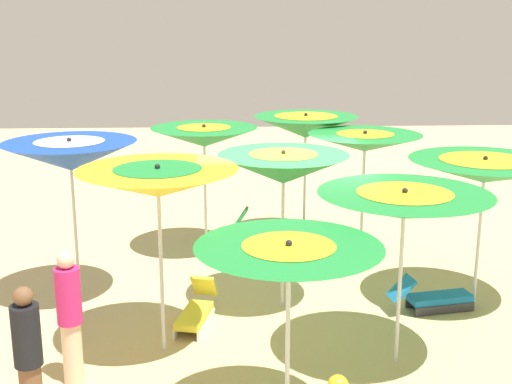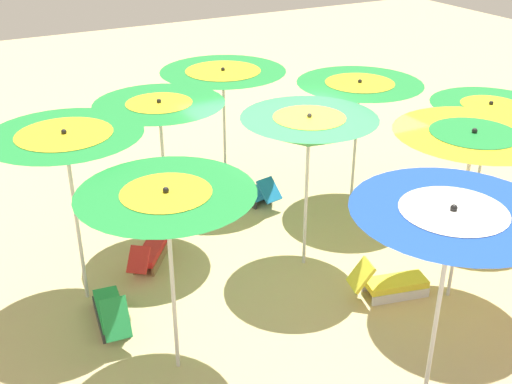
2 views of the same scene
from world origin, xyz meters
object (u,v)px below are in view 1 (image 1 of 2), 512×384
beach_umbrella_1 (204,137)px  beachgoer_1 (28,357)px  beach_umbrella_2 (70,156)px  lounger_1 (264,232)px  beach_umbrella_5 (158,182)px  beach_umbrella_8 (289,261)px  beach_umbrella_4 (283,168)px  lounger_3 (196,312)px  beach_umbrella_7 (404,205)px  beach_umbrella_6 (485,171)px  beach_umbrella_3 (365,143)px  lounger_2 (434,298)px  beach_umbrella_0 (306,126)px  beachgoer_0 (70,315)px  lounger_0 (333,248)px

beach_umbrella_1 → beachgoer_1: bearing=-16.6°
beach_umbrella_2 → lounger_1: size_ratio=2.08×
beach_umbrella_5 → beach_umbrella_8: bearing=37.5°
beach_umbrella_4 → lounger_3: (0.63, -1.29, -1.97)m
beach_umbrella_1 → beach_umbrella_7: bearing=30.0°
beach_umbrella_5 → beach_umbrella_4: bearing=129.1°
beach_umbrella_6 → beach_umbrella_3: bearing=-140.0°
beach_umbrella_2 → lounger_2: size_ratio=1.93×
beach_umbrella_4 → lounger_3: beach_umbrella_4 is taller
lounger_3 → beach_umbrella_8: bearing=35.4°
beach_umbrella_4 → beachgoer_1: beach_umbrella_4 is taller
lounger_2 → beach_umbrella_1: bearing=130.4°
beach_umbrella_5 → beachgoer_1: size_ratio=1.55×
beach_umbrella_2 → beach_umbrella_4: bearing=83.0°
beachgoer_1 → lounger_2: bearing=-166.6°
beach_umbrella_6 → beachgoer_1: 6.76m
beach_umbrella_8 → lounger_2: size_ratio=1.62×
beach_umbrella_5 → beachgoer_1: bearing=-35.4°
beach_umbrella_1 → beach_umbrella_0: bearing=107.6°
beach_umbrella_3 → beach_umbrella_7: (3.47, -0.21, -0.14)m
beach_umbrella_1 → beachgoer_0: size_ratio=1.45×
beach_umbrella_6 → beach_umbrella_7: size_ratio=1.01×
beach_umbrella_6 → lounger_0: beach_umbrella_6 is taller
beach_umbrella_1 → beach_umbrella_3: size_ratio=0.99×
lounger_2 → beachgoer_0: bearing=-170.0°
beach_umbrella_8 → lounger_3: (-2.66, -1.08, -1.74)m
beach_umbrella_4 → beach_umbrella_8: (3.30, -0.22, -0.22)m
beach_umbrella_7 → lounger_2: (-1.58, 0.97, -1.90)m
beach_umbrella_7 → beach_umbrella_5: bearing=-98.8°
beachgoer_0 → lounger_1: bearing=149.9°
lounger_3 → lounger_0: bearing=152.1°
beach_umbrella_4 → lounger_2: size_ratio=1.82×
lounger_1 → beach_umbrella_7: bearing=-66.8°
lounger_0 → beach_umbrella_0: bearing=147.4°
lounger_0 → lounger_3: size_ratio=0.97×
beach_umbrella_4 → lounger_2: (0.26, 2.29, -1.97)m
beach_umbrella_4 → beach_umbrella_6: size_ratio=1.04×
beach_umbrella_0 → beachgoer_0: size_ratio=1.51×
beach_umbrella_1 → beachgoer_1: (5.70, -1.70, -1.35)m
beach_umbrella_0 → beach_umbrella_8: bearing=-8.0°
beach_umbrella_0 → beach_umbrella_1: (0.61, -1.93, -0.08)m
lounger_3 → beach_umbrella_7: bearing=78.6°
beach_umbrella_1 → lounger_0: bearing=78.4°
beach_umbrella_7 → lounger_0: beach_umbrella_7 is taller
beach_umbrella_2 → beach_umbrella_7: size_ratio=1.11×
beach_umbrella_5 → lounger_3: size_ratio=2.13×
lounger_0 → beachgoer_1: beachgoer_1 is taller
beach_umbrella_3 → beach_umbrella_4: beach_umbrella_3 is taller
beach_umbrella_7 → lounger_1: size_ratio=1.87×
beach_umbrella_5 → lounger_3: bearing=151.7°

